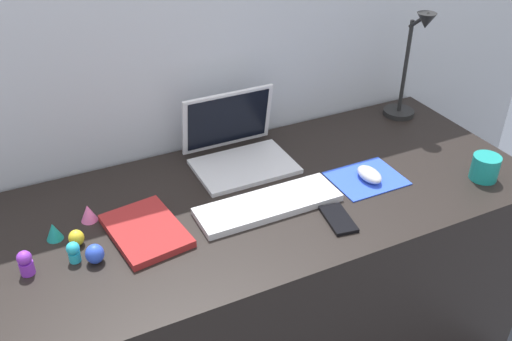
{
  "coord_description": "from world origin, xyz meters",
  "views": [
    {
      "loc": [
        -0.55,
        -1.18,
        1.66
      ],
      "look_at": [
        0.02,
        0.0,
        0.83
      ],
      "focal_mm": 39.2,
      "sensor_mm": 36.0,
      "label": 1
    }
  ],
  "objects_px": {
    "mouse": "(369,174)",
    "toy_figurine_blue": "(95,254)",
    "desk_lamp": "(411,69)",
    "coffee_mug": "(485,168)",
    "toy_figurine_teal": "(54,231)",
    "toy_figurine_cyan": "(74,251)",
    "toy_figurine_yellow": "(76,238)",
    "toy_figurine_purple": "(25,263)",
    "keyboard": "(269,204)",
    "cell_phone": "(338,219)",
    "laptop": "(237,145)",
    "toy_figurine_pink": "(88,213)",
    "notebook_pad": "(146,231)"
  },
  "relations": [
    {
      "from": "mouse",
      "to": "coffee_mug",
      "type": "bearing_deg",
      "value": -24.03
    },
    {
      "from": "toy_figurine_cyan",
      "to": "toy_figurine_blue",
      "type": "height_order",
      "value": "toy_figurine_cyan"
    },
    {
      "from": "mouse",
      "to": "desk_lamp",
      "type": "distance_m",
      "value": 0.48
    },
    {
      "from": "toy_figurine_purple",
      "to": "toy_figurine_blue",
      "type": "relative_size",
      "value": 1.3
    },
    {
      "from": "cell_phone",
      "to": "coffee_mug",
      "type": "bearing_deg",
      "value": 7.33
    },
    {
      "from": "keyboard",
      "to": "toy_figurine_purple",
      "type": "height_order",
      "value": "toy_figurine_purple"
    },
    {
      "from": "keyboard",
      "to": "mouse",
      "type": "xyz_separation_m",
      "value": [
        0.33,
        -0.01,
        0.01
      ]
    },
    {
      "from": "desk_lamp",
      "to": "toy_figurine_blue",
      "type": "height_order",
      "value": "desk_lamp"
    },
    {
      "from": "desk_lamp",
      "to": "toy_figurine_cyan",
      "type": "relative_size",
      "value": 7.04
    },
    {
      "from": "cell_phone",
      "to": "desk_lamp",
      "type": "bearing_deg",
      "value": 46.1
    },
    {
      "from": "cell_phone",
      "to": "toy_figurine_yellow",
      "type": "distance_m",
      "value": 0.68
    },
    {
      "from": "laptop",
      "to": "toy_figurine_yellow",
      "type": "height_order",
      "value": "laptop"
    },
    {
      "from": "cell_phone",
      "to": "coffee_mug",
      "type": "relative_size",
      "value": 1.57
    },
    {
      "from": "coffee_mug",
      "to": "toy_figurine_pink",
      "type": "bearing_deg",
      "value": 164.43
    },
    {
      "from": "keyboard",
      "to": "toy_figurine_pink",
      "type": "relative_size",
      "value": 8.28
    },
    {
      "from": "laptop",
      "to": "toy_figurine_teal",
      "type": "height_order",
      "value": "laptop"
    },
    {
      "from": "mouse",
      "to": "toy_figurine_blue",
      "type": "distance_m",
      "value": 0.81
    },
    {
      "from": "desk_lamp",
      "to": "coffee_mug",
      "type": "distance_m",
      "value": 0.45
    },
    {
      "from": "cell_phone",
      "to": "toy_figurine_teal",
      "type": "distance_m",
      "value": 0.74
    },
    {
      "from": "toy_figurine_yellow",
      "to": "toy_figurine_purple",
      "type": "distance_m",
      "value": 0.14
    },
    {
      "from": "toy_figurine_pink",
      "to": "toy_figurine_cyan",
      "type": "xyz_separation_m",
      "value": [
        -0.07,
        -0.15,
        0.0
      ]
    },
    {
      "from": "keyboard",
      "to": "cell_phone",
      "type": "xyz_separation_m",
      "value": [
        0.14,
        -0.14,
        -0.01
      ]
    },
    {
      "from": "laptop",
      "to": "notebook_pad",
      "type": "bearing_deg",
      "value": -147.52
    },
    {
      "from": "toy_figurine_purple",
      "to": "toy_figurine_blue",
      "type": "xyz_separation_m",
      "value": [
        0.15,
        -0.03,
        -0.01
      ]
    },
    {
      "from": "laptop",
      "to": "toy_figurine_teal",
      "type": "xyz_separation_m",
      "value": [
        -0.58,
        -0.15,
        -0.03
      ]
    },
    {
      "from": "mouse",
      "to": "toy_figurine_purple",
      "type": "bearing_deg",
      "value": 178.57
    },
    {
      "from": "keyboard",
      "to": "toy_figurine_cyan",
      "type": "relative_size",
      "value": 7.34
    },
    {
      "from": "notebook_pad",
      "to": "toy_figurine_pink",
      "type": "bearing_deg",
      "value": 127.23
    },
    {
      "from": "cell_phone",
      "to": "laptop",
      "type": "bearing_deg",
      "value": 115.14
    },
    {
      "from": "coffee_mug",
      "to": "toy_figurine_cyan",
      "type": "relative_size",
      "value": 1.46
    },
    {
      "from": "mouse",
      "to": "coffee_mug",
      "type": "distance_m",
      "value": 0.35
    },
    {
      "from": "laptop",
      "to": "toy_figurine_cyan",
      "type": "distance_m",
      "value": 0.61
    },
    {
      "from": "toy_figurine_yellow",
      "to": "toy_figurine_blue",
      "type": "bearing_deg",
      "value": -71.69
    },
    {
      "from": "cell_phone",
      "to": "desk_lamp",
      "type": "relative_size",
      "value": 0.33
    },
    {
      "from": "coffee_mug",
      "to": "toy_figurine_yellow",
      "type": "height_order",
      "value": "coffee_mug"
    },
    {
      "from": "laptop",
      "to": "coffee_mug",
      "type": "xyz_separation_m",
      "value": [
        0.62,
        -0.42,
        -0.02
      ]
    },
    {
      "from": "toy_figurine_yellow",
      "to": "toy_figurine_blue",
      "type": "xyz_separation_m",
      "value": [
        0.03,
        -0.09,
        0.0
      ]
    },
    {
      "from": "desk_lamp",
      "to": "coffee_mug",
      "type": "height_order",
      "value": "desk_lamp"
    },
    {
      "from": "coffee_mug",
      "to": "toy_figurine_blue",
      "type": "bearing_deg",
      "value": 173.21
    },
    {
      "from": "laptop",
      "to": "cell_phone",
      "type": "height_order",
      "value": "laptop"
    },
    {
      "from": "keyboard",
      "to": "toy_figurine_pink",
      "type": "bearing_deg",
      "value": 161.0
    },
    {
      "from": "mouse",
      "to": "cell_phone",
      "type": "xyz_separation_m",
      "value": [
        -0.19,
        -0.13,
        -0.02
      ]
    },
    {
      "from": "toy_figurine_teal",
      "to": "toy_figurine_purple",
      "type": "bearing_deg",
      "value": -126.92
    },
    {
      "from": "cell_phone",
      "to": "toy_figurine_teal",
      "type": "xyz_separation_m",
      "value": [
        -0.7,
        0.25,
        0.02
      ]
    },
    {
      "from": "laptop",
      "to": "keyboard",
      "type": "xyz_separation_m",
      "value": [
        -0.03,
        -0.27,
        -0.04
      ]
    },
    {
      "from": "toy_figurine_teal",
      "to": "toy_figurine_cyan",
      "type": "distance_m",
      "value": 0.11
    },
    {
      "from": "toy_figurine_yellow",
      "to": "toy_figurine_purple",
      "type": "bearing_deg",
      "value": -156.24
    },
    {
      "from": "toy_figurine_teal",
      "to": "toy_figurine_cyan",
      "type": "height_order",
      "value": "toy_figurine_cyan"
    },
    {
      "from": "notebook_pad",
      "to": "toy_figurine_cyan",
      "type": "xyz_separation_m",
      "value": [
        -0.19,
        -0.03,
        0.02
      ]
    },
    {
      "from": "mouse",
      "to": "keyboard",
      "type": "bearing_deg",
      "value": 178.35
    }
  ]
}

